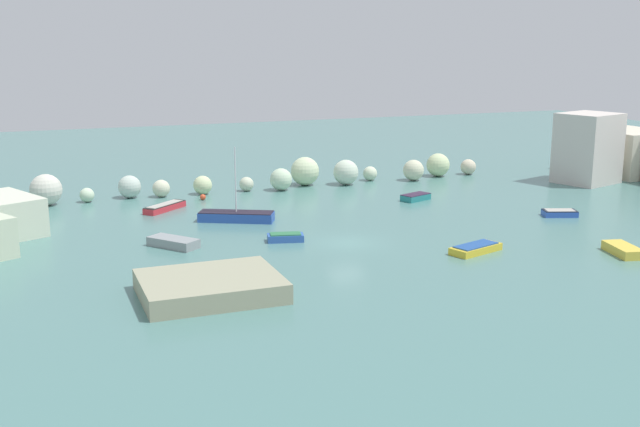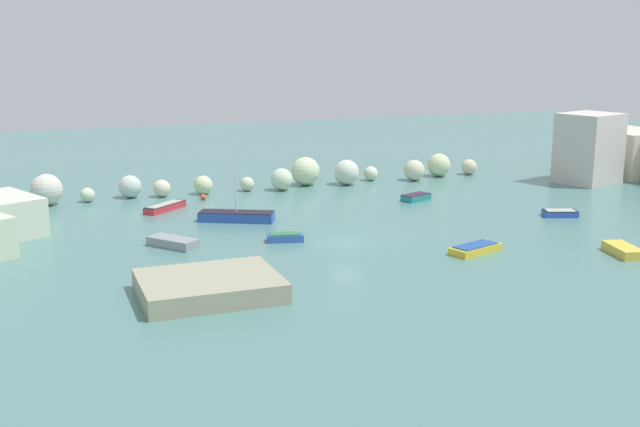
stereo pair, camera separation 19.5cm
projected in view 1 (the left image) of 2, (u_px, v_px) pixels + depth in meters
The scene contains 12 objects.
cove_water at pixel (347, 243), 54.71m from camera, with size 160.00×160.00×0.00m, color slate.
rock_breakwater at pixel (278, 177), 74.19m from camera, with size 44.42×4.11×2.78m.
stone_dock at pixel (210, 286), 43.30m from camera, with size 7.69×6.15×1.12m, color #99997C.
channel_buoy at pixel (203, 197), 69.08m from camera, with size 0.52×0.52×0.52m, color #E04C28.
moored_boat_0 at pixel (560, 213), 62.79m from camera, with size 2.98×2.21×0.52m.
moored_boat_1 at pixel (236, 216), 61.01m from camera, with size 5.99×4.15×5.89m.
moored_boat_2 at pixel (285, 237), 55.03m from camera, with size 2.75×1.75×0.58m.
moored_boat_3 at pixel (476, 248), 52.18m from camera, with size 4.10×2.64×0.55m.
moored_boat_4 at pixel (165, 207), 64.88m from camera, with size 4.00×3.74×0.57m.
moored_boat_5 at pixel (173, 242), 53.52m from camera, with size 3.41×3.77×0.64m.
moored_boat_6 at pixel (623, 250), 51.67m from camera, with size 2.14×3.44×0.61m.
moored_boat_7 at pixel (416, 197), 68.93m from camera, with size 2.98×2.21×0.58m.
Camera 1 is at (-20.77, -48.69, 14.09)m, focal length 43.54 mm.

